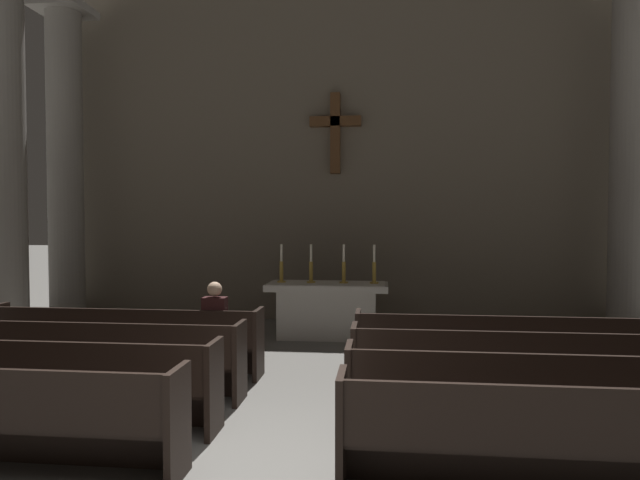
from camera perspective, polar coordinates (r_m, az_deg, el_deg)
pew_left_row_2 at (r=6.72m, az=-26.84°, el=-12.68°), size 3.88×0.50×0.95m
pew_left_row_3 at (r=7.57m, az=-22.56°, el=-10.96°), size 3.88×0.50×0.95m
pew_left_row_4 at (r=8.45m, az=-19.19°, el=-9.55°), size 3.88×0.50×0.95m
pew_right_row_1 at (r=4.99m, az=25.79°, el=-17.89°), size 3.88×0.50×0.95m
pew_right_row_2 at (r=5.91m, az=22.41°, el=-14.67°), size 3.88×0.50×0.95m
pew_right_row_3 at (r=6.85m, az=20.00°, el=-12.30°), size 3.88×0.50×0.95m
pew_right_row_4 at (r=7.81m, az=18.22°, el=-10.49°), size 3.88×0.50×0.95m
column_left_third at (r=11.43m, az=-29.26°, el=7.13°), size 1.07×1.07×6.62m
column_left_fourth at (r=13.04m, az=-24.30°, el=6.56°), size 1.07×1.07×6.62m
column_right_fourth at (r=12.15m, az=28.82°, el=6.82°), size 1.07×1.07×6.62m
altar at (r=10.38m, az=0.75°, el=-6.95°), size 2.20×0.90×1.01m
candlestick_outer_left at (r=10.41m, az=-3.92°, el=-3.04°), size 0.16×0.16×0.70m
candlestick_inner_left at (r=10.33m, az=-0.91°, el=-3.08°), size 0.16×0.16×0.70m
candlestick_inner_right at (r=10.27m, az=2.42°, el=-3.11°), size 0.16×0.16×0.70m
candlestick_outer_right at (r=10.25m, az=5.49°, el=-3.13°), size 0.16×0.16×0.70m
apse_with_cross at (r=12.28m, az=1.65°, el=8.88°), size 12.36×0.45×7.23m
lone_worshipper at (r=7.97m, az=-10.39°, el=-8.59°), size 0.32×0.43×1.32m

